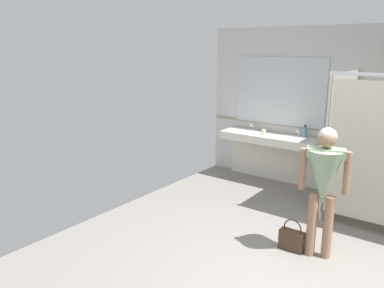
{
  "coord_description": "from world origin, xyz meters",
  "views": [
    {
      "loc": [
        1.1,
        -3.54,
        2.41
      ],
      "look_at": [
        -2.04,
        0.63,
        1.09
      ],
      "focal_mm": 35.81,
      "sensor_mm": 36.0,
      "label": 1
    }
  ],
  "objects": [
    {
      "name": "person_standing",
      "position": [
        -0.17,
        0.64,
        0.98
      ],
      "size": [
        0.53,
        0.51,
        1.56
      ],
      "color": "#8C664C",
      "rests_on": "ground_plane"
    },
    {
      "name": "mirror_panel",
      "position": [
        -1.79,
        2.91,
        1.65
      ],
      "size": [
        1.71,
        0.02,
        1.21
      ],
      "primitive_type": "cube",
      "color": "silver",
      "rests_on": "wall_back"
    },
    {
      "name": "vanity_counter",
      "position": [
        -1.79,
        2.72,
        0.65
      ],
      "size": [
        1.81,
        0.55,
        1.01
      ],
      "color": "silver",
      "rests_on": "ground_plane"
    },
    {
      "name": "wall_back_tile_band",
      "position": [
        0.0,
        2.92,
        1.05
      ],
      "size": [
        6.3,
        0.01,
        0.06
      ],
      "primitive_type": "cube",
      "color": "#9E937F",
      "rests_on": "wall_back"
    },
    {
      "name": "paper_cup",
      "position": [
        -1.9,
        2.57,
        0.95
      ],
      "size": [
        0.07,
        0.07,
        0.09
      ],
      "primitive_type": "cylinder",
      "color": "beige",
      "rests_on": "vanity_counter"
    },
    {
      "name": "handbag",
      "position": [
        -0.48,
        0.58,
        0.14
      ],
      "size": [
        0.3,
        0.13,
        0.4
      ],
      "color": "#3F2D1E",
      "rests_on": "ground_plane"
    },
    {
      "name": "soap_dispenser",
      "position": [
        -1.23,
        2.8,
        1.0
      ],
      "size": [
        0.07,
        0.07,
        0.22
      ],
      "color": "teal",
      "rests_on": "vanity_counter"
    }
  ]
}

